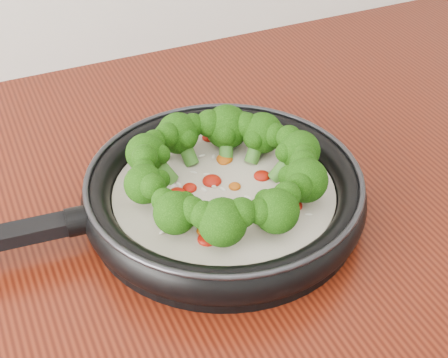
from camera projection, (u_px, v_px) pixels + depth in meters
name	position (u px, v px, depth m)	size (l,w,h in m)	color
skillet	(222.00, 189.00, 0.75)	(0.52, 0.35, 0.09)	black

